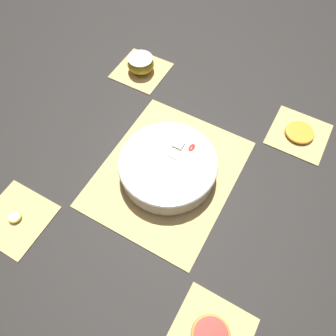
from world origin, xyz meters
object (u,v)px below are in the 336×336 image
object	(u,v)px
orange_slice_whole	(300,132)
grapefruit_slice	(211,335)
banana_coin_single	(15,217)
apple_half	(141,64)
fruit_salad_bowl	(168,166)

from	to	relation	value
orange_slice_whole	grapefruit_slice	bearing A→B (deg)	0.00
banana_coin_single	grapefruit_slice	distance (m)	0.55
apple_half	orange_slice_whole	size ratio (longest dim) A/B	1.04
apple_half	orange_slice_whole	bearing A→B (deg)	90.00
apple_half	banana_coin_single	bearing A→B (deg)	0.00
grapefruit_slice	banana_coin_single	bearing A→B (deg)	-90.00
banana_coin_single	grapefruit_slice	bearing A→B (deg)	90.00
fruit_salad_bowl	orange_slice_whole	bearing A→B (deg)	138.14
fruit_salad_bowl	orange_slice_whole	xyz separation A→B (m)	(-0.31, 0.28, -0.03)
grapefruit_slice	apple_half	bearing A→B (deg)	-138.14
orange_slice_whole	banana_coin_single	world-z (taller)	orange_slice_whole
orange_slice_whole	apple_half	bearing A→B (deg)	-90.00
fruit_salad_bowl	apple_half	size ratio (longest dim) A/B	2.98
apple_half	banana_coin_single	world-z (taller)	apple_half
orange_slice_whole	fruit_salad_bowl	bearing A→B (deg)	-41.86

